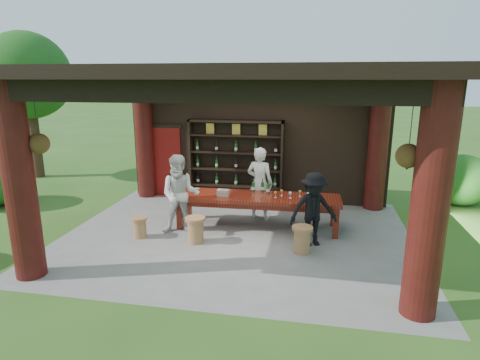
% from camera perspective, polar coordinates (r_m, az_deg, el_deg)
% --- Properties ---
extents(ground, '(90.00, 90.00, 0.00)m').
position_cam_1_polar(ground, '(8.77, -0.49, -7.94)').
color(ground, '#2D5119').
rests_on(ground, ground).
extents(pavilion, '(7.50, 6.00, 3.60)m').
position_cam_1_polar(pavilion, '(8.62, -0.05, 6.38)').
color(pavilion, slate).
rests_on(pavilion, ground).
extents(wine_shelf, '(2.55, 0.39, 2.25)m').
position_cam_1_polar(wine_shelf, '(10.84, -0.59, 2.64)').
color(wine_shelf, black).
rests_on(wine_shelf, ground).
extents(tasting_table, '(3.70, 1.05, 0.75)m').
position_cam_1_polar(tasting_table, '(9.05, 2.51, -2.95)').
color(tasting_table, '#5C150D').
rests_on(tasting_table, ground).
extents(stool_near_left, '(0.42, 0.42, 0.55)m').
position_cam_1_polar(stool_near_left, '(8.39, -6.35, -6.96)').
color(stool_near_left, '#9B673E').
rests_on(stool_near_left, ground).
extents(stool_near_right, '(0.41, 0.41, 0.53)m').
position_cam_1_polar(stool_near_right, '(7.97, 8.82, -8.26)').
color(stool_near_right, '#9B673E').
rests_on(stool_near_right, ground).
extents(stool_far_left, '(0.34, 0.34, 0.45)m').
position_cam_1_polar(stool_far_left, '(8.87, -14.07, -6.45)').
color(stool_far_left, '#9B673E').
rests_on(stool_far_left, ground).
extents(host, '(0.71, 0.55, 1.75)m').
position_cam_1_polar(host, '(9.57, 2.83, -0.49)').
color(host, silver).
rests_on(host, ground).
extents(guest_woman, '(0.97, 0.82, 1.75)m').
position_cam_1_polar(guest_woman, '(8.75, -8.48, -2.09)').
color(guest_woman, beige).
rests_on(guest_woman, ground).
extents(guest_man, '(1.12, 0.88, 1.52)m').
position_cam_1_polar(guest_man, '(8.19, 10.41, -4.14)').
color(guest_man, black).
rests_on(guest_man, ground).
extents(table_bottles, '(0.44, 0.21, 0.31)m').
position_cam_1_polar(table_bottles, '(9.27, 3.05, -0.81)').
color(table_bottles, '#194C1E').
rests_on(table_bottles, tasting_table).
extents(table_glasses, '(0.78, 0.26, 0.15)m').
position_cam_1_polar(table_glasses, '(8.95, 7.27, -2.00)').
color(table_glasses, silver).
rests_on(table_glasses, tasting_table).
extents(napkin_basket, '(0.26, 0.19, 0.14)m').
position_cam_1_polar(napkin_basket, '(9.00, -2.42, -1.82)').
color(napkin_basket, '#BF6672').
rests_on(napkin_basket, tasting_table).
extents(shrubs, '(14.70, 7.31, 1.36)m').
position_cam_1_polar(shrubs, '(9.18, 11.14, -3.52)').
color(shrubs, '#194C14').
rests_on(shrubs, ground).
extents(trees, '(20.98, 9.90, 4.80)m').
position_cam_1_polar(trees, '(9.22, 24.88, 13.32)').
color(trees, '#3F2819').
rests_on(trees, ground).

